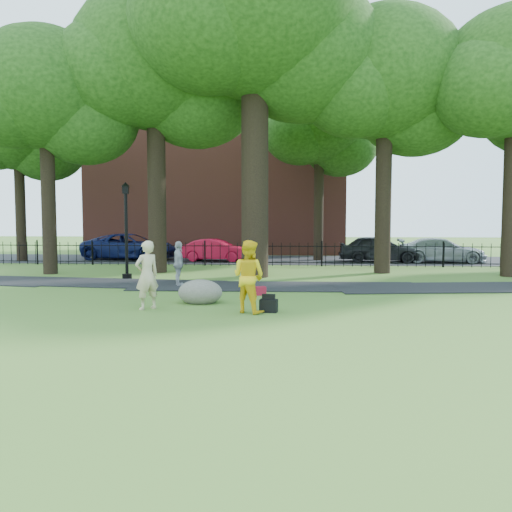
# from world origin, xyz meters

# --- Properties ---
(ground) EXTENTS (120.00, 120.00, 0.00)m
(ground) POSITION_xyz_m (0.00, 0.00, 0.00)
(ground) COLOR #477127
(ground) RESTS_ON ground
(footpath) EXTENTS (36.07, 3.85, 0.03)m
(footpath) POSITION_xyz_m (1.00, 3.90, 0.00)
(footpath) COLOR black
(footpath) RESTS_ON ground
(street) EXTENTS (80.00, 7.00, 0.02)m
(street) POSITION_xyz_m (0.00, 16.00, 0.00)
(street) COLOR black
(street) RESTS_ON ground
(iron_fence) EXTENTS (44.00, 0.04, 1.20)m
(iron_fence) POSITION_xyz_m (0.00, 12.00, 0.60)
(iron_fence) COLOR black
(iron_fence) RESTS_ON ground
(brick_building) EXTENTS (18.00, 8.00, 12.00)m
(brick_building) POSITION_xyz_m (-4.00, 24.00, 6.00)
(brick_building) COLOR brown
(brick_building) RESTS_ON ground
(big_tree) EXTENTS (10.08, 8.61, 14.37)m
(big_tree) POSITION_xyz_m (0.13, 7.09, 10.14)
(big_tree) COLOR black
(big_tree) RESTS_ON ground
(tree_row) EXTENTS (26.82, 7.96, 12.42)m
(tree_row) POSITION_xyz_m (0.52, 8.40, 8.15)
(tree_row) COLOR black
(tree_row) RESTS_ON ground
(woman) EXTENTS (0.77, 0.76, 1.79)m
(woman) POSITION_xyz_m (-2.18, -0.78, 0.90)
(woman) COLOR #CFB68E
(woman) RESTS_ON ground
(man) EXTENTS (1.11, 1.03, 1.82)m
(man) POSITION_xyz_m (0.50, -1.04, 0.91)
(man) COLOR yellow
(man) RESTS_ON ground
(pedestrian) EXTENTS (0.71, 1.01, 1.59)m
(pedestrian) POSITION_xyz_m (-2.43, 3.83, 0.79)
(pedestrian) COLOR #A3A4A8
(pedestrian) RESTS_ON ground
(boulder) EXTENTS (1.42, 1.18, 0.73)m
(boulder) POSITION_xyz_m (-0.99, 0.29, 0.36)
(boulder) COLOR #6A6558
(boulder) RESTS_ON ground
(lamppost) EXTENTS (0.38, 0.38, 3.82)m
(lamppost) POSITION_xyz_m (-4.99, 5.80, 1.87)
(lamppost) COLOR black
(lamppost) RESTS_ON ground
(backpack) EXTENTS (0.47, 0.33, 0.33)m
(backpack) POSITION_xyz_m (1.00, -0.95, 0.16)
(backpack) COLOR black
(backpack) RESTS_ON ground
(red_bag) EXTENTS (0.45, 0.36, 0.27)m
(red_bag) POSITION_xyz_m (0.56, 1.91, 0.13)
(red_bag) COLOR maroon
(red_bag) RESTS_ON ground
(red_sedan) EXTENTS (4.05, 1.89, 1.28)m
(red_sedan) POSITION_xyz_m (-2.86, 14.73, 0.64)
(red_sedan) COLOR red
(red_sedan) RESTS_ON ground
(navy_van) EXTENTS (5.86, 3.24, 1.55)m
(navy_van) POSITION_xyz_m (-8.13, 15.50, 0.78)
(navy_van) COLOR #0D1544
(navy_van) RESTS_ON ground
(grey_car) EXTENTS (4.54, 2.03, 1.52)m
(grey_car) POSITION_xyz_m (6.34, 15.01, 0.76)
(grey_car) COLOR black
(grey_car) RESTS_ON ground
(silver_car) EXTENTS (4.88, 2.47, 1.36)m
(silver_car) POSITION_xyz_m (9.71, 14.85, 0.68)
(silver_car) COLOR #94989C
(silver_car) RESTS_ON ground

